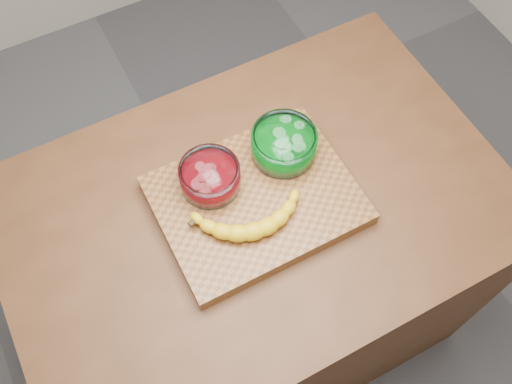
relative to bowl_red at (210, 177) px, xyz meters
name	(u,v)px	position (x,y,z in m)	size (l,w,h in m)	color
ground	(256,316)	(0.08, -0.08, -0.97)	(3.50, 3.50, 0.00)	#525155
counter	(256,273)	(0.08, -0.08, -0.52)	(1.20, 0.80, 0.90)	#4E2C17
cutting_board	(256,200)	(0.08, -0.08, -0.05)	(0.45, 0.35, 0.04)	brown
bowl_red	(210,177)	(0.00, 0.00, 0.00)	(0.14, 0.14, 0.07)	white
bowl_green	(284,144)	(0.19, 0.00, 0.00)	(0.15, 0.15, 0.07)	white
banana	(250,214)	(0.04, -0.12, -0.01)	(0.28, 0.15, 0.04)	gold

